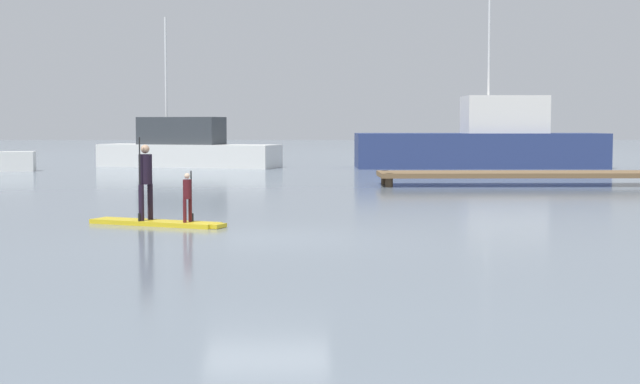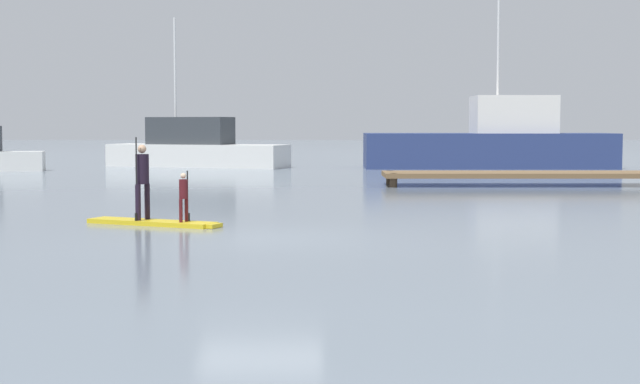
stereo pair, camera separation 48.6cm
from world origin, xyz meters
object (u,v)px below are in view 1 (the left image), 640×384
Objects in this scene: fishing_boat_white_large at (484,143)px; paddler_adult at (145,177)px; paddler_child_solo at (188,195)px; motor_boat_small_navy at (186,148)px; paddleboard_near at (158,223)px.

paddler_adult is at bearing -115.19° from fishing_boat_white_large.
paddler_child_solo is 0.11× the size of motor_boat_small_navy.
paddleboard_near is at bearing 156.35° from paddler_child_solo.
fishing_boat_white_large is 15.78m from motor_boat_small_navy.
motor_boat_small_navy reaches higher than paddler_child_solo.
motor_boat_small_navy is at bearing 97.06° from paddler_child_solo.
fishing_boat_white_large reaches higher than paddler_adult.
paddler_child_solo is 29.59m from motor_boat_small_navy.
paddleboard_near is 0.32× the size of motor_boat_small_navy.
fishing_boat_white_large is 1.28× the size of motor_boat_small_navy.
motor_boat_small_navy is at bearing 95.19° from paddler_adult.
paddler_adult reaches higher than paddleboard_near.
motor_boat_small_navy is (-3.63, 29.36, 0.29)m from paddler_child_solo.
motor_boat_small_navy reaches higher than paddleboard_near.
paddler_adult reaches higher than paddler_child_solo.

